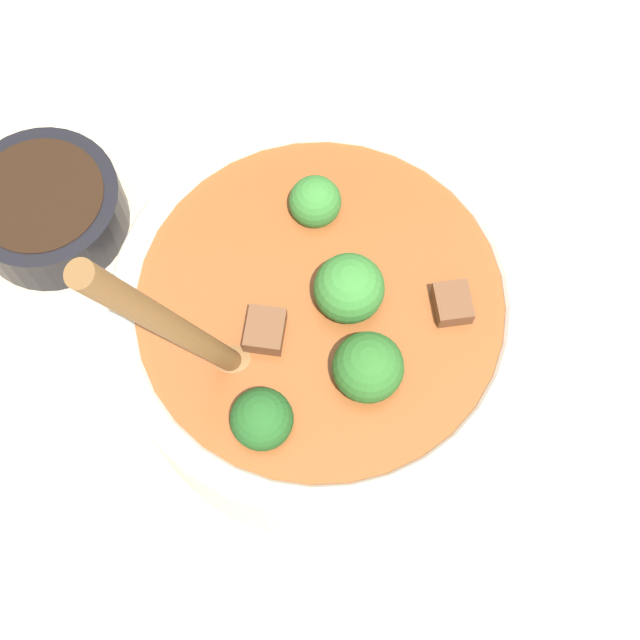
% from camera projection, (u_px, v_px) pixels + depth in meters
% --- Properties ---
extents(ground_plane, '(4.00, 4.00, 0.00)m').
position_uv_depth(ground_plane, '(320.00, 356.00, 0.58)').
color(ground_plane, '#C6B293').
extents(stew_bowl, '(0.24, 0.24, 0.27)m').
position_uv_depth(stew_bowl, '(320.00, 324.00, 0.53)').
color(stew_bowl, white).
rests_on(stew_bowl, ground_plane).
extents(condiment_bowl, '(0.10, 0.10, 0.04)m').
position_uv_depth(condiment_bowl, '(46.00, 207.00, 0.60)').
color(condiment_bowl, black).
rests_on(condiment_bowl, ground_plane).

